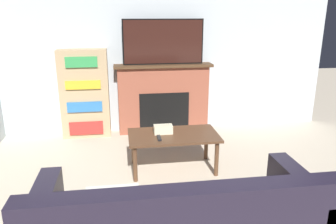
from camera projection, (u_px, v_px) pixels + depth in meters
The scene contains 7 objects.
wall_back at pixel (152, 45), 5.01m from camera, with size 5.59×0.06×2.70m.
fireplace at pixel (163, 98), 5.13m from camera, with size 1.50×0.28×1.08m.
tv at pixel (163, 42), 4.86m from camera, with size 1.21×0.03×0.67m.
coffee_table at pixel (173, 139), 3.88m from camera, with size 1.06×0.59×0.45m.
tissue_box at pixel (163, 129), 3.89m from camera, with size 0.22×0.12×0.10m.
remote_control at pixel (159, 138), 3.72m from camera, with size 0.04×0.15×0.02m.
bookshelf at pixel (85, 94), 4.91m from camera, with size 0.71×0.29×1.32m.
Camera 1 is at (-0.51, -1.24, 1.84)m, focal length 35.00 mm.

